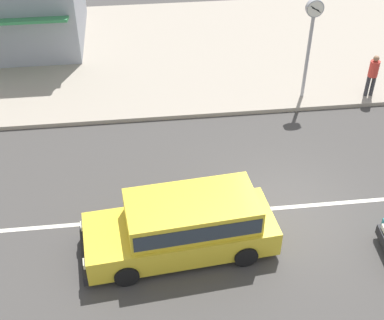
# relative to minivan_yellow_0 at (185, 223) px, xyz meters

# --- Properties ---
(ground_plane) EXTENTS (160.00, 160.00, 0.00)m
(ground_plane) POSITION_rel_minivan_yellow_0_xyz_m (2.96, 1.14, -0.85)
(ground_plane) COLOR #423F3D
(lane_centre_stripe) EXTENTS (50.40, 0.14, 0.01)m
(lane_centre_stripe) POSITION_rel_minivan_yellow_0_xyz_m (2.96, 1.14, -0.84)
(lane_centre_stripe) COLOR silver
(lane_centre_stripe) RESTS_ON ground
(kerb_strip) EXTENTS (68.00, 10.00, 0.15)m
(kerb_strip) POSITION_rel_minivan_yellow_0_xyz_m (2.96, 10.90, -0.77)
(kerb_strip) COLOR #9E9384
(kerb_strip) RESTS_ON ground
(minivan_yellow_0) EXTENTS (4.98, 2.24, 1.56)m
(minivan_yellow_0) POSITION_rel_minivan_yellow_0_xyz_m (0.00, 0.00, 0.00)
(minivan_yellow_0) COLOR yellow
(minivan_yellow_0) RESTS_ON ground
(street_clock) EXTENTS (0.58, 0.22, 3.59)m
(street_clock) POSITION_rel_minivan_yellow_0_xyz_m (4.96, 6.67, 1.92)
(street_clock) COLOR #9E9EA3
(street_clock) RESTS_ON kerb_strip
(pedestrian_far_end) EXTENTS (0.34, 0.34, 1.57)m
(pedestrian_far_end) POSITION_rel_minivan_yellow_0_xyz_m (7.36, 6.44, 0.21)
(pedestrian_far_end) COLOR #333338
(pedestrian_far_end) RESTS_ON kerb_strip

